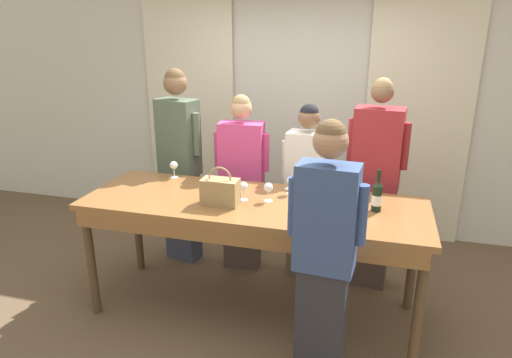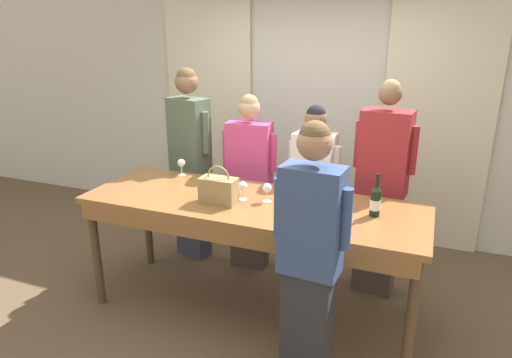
% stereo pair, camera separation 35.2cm
% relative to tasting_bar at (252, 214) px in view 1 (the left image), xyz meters
% --- Properties ---
extents(ground_plane, '(18.00, 18.00, 0.00)m').
position_rel_tasting_bar_xyz_m(ground_plane, '(0.00, 0.03, -0.88)').
color(ground_plane, brown).
extents(wall_back, '(12.00, 0.06, 2.80)m').
position_rel_tasting_bar_xyz_m(wall_back, '(0.00, 1.88, 0.52)').
color(wall_back, beige).
rests_on(wall_back, ground_plane).
extents(curtain_panel_left, '(1.06, 0.03, 2.69)m').
position_rel_tasting_bar_xyz_m(curtain_panel_left, '(-1.26, 1.82, 0.46)').
color(curtain_panel_left, beige).
rests_on(curtain_panel_left, ground_plane).
extents(curtain_panel_right, '(1.06, 0.03, 2.69)m').
position_rel_tasting_bar_xyz_m(curtain_panel_right, '(1.26, 1.82, 0.46)').
color(curtain_panel_right, beige).
rests_on(curtain_panel_right, ground_plane).
extents(tasting_bar, '(2.63, 0.89, 0.97)m').
position_rel_tasting_bar_xyz_m(tasting_bar, '(0.00, 0.00, 0.00)').
color(tasting_bar, brown).
rests_on(tasting_bar, ground_plane).
extents(wine_bottle, '(0.07, 0.07, 0.31)m').
position_rel_tasting_bar_xyz_m(wine_bottle, '(0.91, 0.08, 0.21)').
color(wine_bottle, black).
rests_on(wine_bottle, tasting_bar).
extents(handbag, '(0.28, 0.15, 0.30)m').
position_rel_tasting_bar_xyz_m(handbag, '(-0.22, -0.10, 0.20)').
color(handbag, '#997A4C').
rests_on(handbag, tasting_bar).
extents(wine_glass_front_left, '(0.07, 0.07, 0.15)m').
position_rel_tasting_bar_xyz_m(wine_glass_front_left, '(0.25, 0.26, 0.20)').
color(wine_glass_front_left, white).
rests_on(wine_glass_front_left, tasting_bar).
extents(wine_glass_front_mid, '(0.07, 0.07, 0.15)m').
position_rel_tasting_bar_xyz_m(wine_glass_front_mid, '(0.11, 0.06, 0.20)').
color(wine_glass_front_mid, white).
rests_on(wine_glass_front_mid, tasting_bar).
extents(wine_glass_front_right, '(0.07, 0.07, 0.15)m').
position_rel_tasting_bar_xyz_m(wine_glass_front_right, '(-0.82, 0.39, 0.20)').
color(wine_glass_front_right, white).
rests_on(wine_glass_front_right, tasting_bar).
extents(wine_glass_center_left, '(0.07, 0.07, 0.15)m').
position_rel_tasting_bar_xyz_m(wine_glass_center_left, '(0.66, 0.19, 0.20)').
color(wine_glass_center_left, white).
rests_on(wine_glass_center_left, tasting_bar).
extents(wine_glass_center_mid, '(0.07, 0.07, 0.15)m').
position_rel_tasting_bar_xyz_m(wine_glass_center_mid, '(-0.07, 0.02, 0.20)').
color(wine_glass_center_mid, white).
rests_on(wine_glass_center_mid, tasting_bar).
extents(wine_glass_center_right, '(0.07, 0.07, 0.15)m').
position_rel_tasting_bar_xyz_m(wine_glass_center_right, '(0.72, -0.27, 0.20)').
color(wine_glass_center_right, white).
rests_on(wine_glass_center_right, tasting_bar).
extents(wine_glass_back_left, '(0.07, 0.07, 0.15)m').
position_rel_tasting_bar_xyz_m(wine_glass_back_left, '(0.67, -0.14, 0.20)').
color(wine_glass_back_left, white).
rests_on(wine_glass_back_left, tasting_bar).
extents(napkin, '(0.16, 0.16, 0.00)m').
position_rel_tasting_bar_xyz_m(napkin, '(0.25, 0.39, 0.09)').
color(napkin, white).
rests_on(napkin, tasting_bar).
extents(pen, '(0.08, 0.10, 0.01)m').
position_rel_tasting_bar_xyz_m(pen, '(-0.46, 0.28, 0.10)').
color(pen, black).
rests_on(pen, tasting_bar).
extents(guest_olive_jacket, '(0.50, 0.30, 1.89)m').
position_rel_tasting_bar_xyz_m(guest_olive_jacket, '(-0.93, 0.73, 0.12)').
color(guest_olive_jacket, '#383D51').
rests_on(guest_olive_jacket, ground_plane).
extents(guest_pink_top, '(0.52, 0.25, 1.68)m').
position_rel_tasting_bar_xyz_m(guest_pink_top, '(-0.31, 0.73, -0.02)').
color(guest_pink_top, '#473833').
rests_on(guest_pink_top, ground_plane).
extents(guest_cream_sweater, '(0.47, 0.25, 1.62)m').
position_rel_tasting_bar_xyz_m(guest_cream_sweater, '(0.30, 0.73, -0.04)').
color(guest_cream_sweater, brown).
rests_on(guest_cream_sweater, ground_plane).
extents(guest_striped_shirt, '(0.51, 0.29, 1.86)m').
position_rel_tasting_bar_xyz_m(guest_striped_shirt, '(0.89, 0.73, 0.07)').
color(guest_striped_shirt, '#473833').
rests_on(guest_striped_shirt, ground_plane).
extents(host_pouring, '(0.48, 0.23, 1.77)m').
position_rel_tasting_bar_xyz_m(host_pouring, '(0.63, -0.61, 0.05)').
color(host_pouring, '#28282D').
rests_on(host_pouring, ground_plane).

